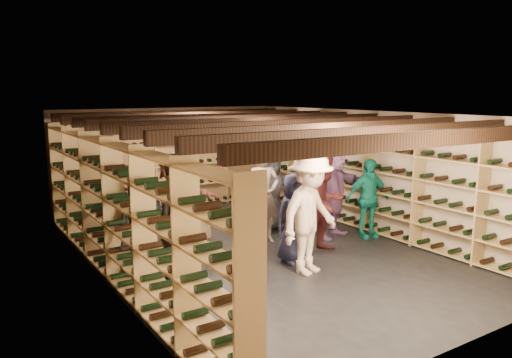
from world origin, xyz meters
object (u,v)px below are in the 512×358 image
object	(u,v)px
crate_stack_left	(195,225)
person_8	(324,203)
person_7	(263,196)
crate_stack_right	(250,217)
person_11	(332,188)
person_0	(143,223)
person_9	(182,198)
person_1	(179,217)
person_4	(368,198)
person_5	(174,203)
person_3	(310,214)
person_6	(295,218)
crate_loose	(237,224)
person_12	(272,192)

from	to	relation	value
crate_stack_left	person_8	world-z (taller)	person_8
crate_stack_left	person_7	xyz separation A→B (m)	(0.96, -0.91, 0.63)
crate_stack_right	person_7	world-z (taller)	person_7
crate_stack_right	person_11	distance (m)	1.81
person_0	person_9	distance (m)	1.89
crate_stack_left	person_1	xyz separation A→B (m)	(-1.09, -1.73, 0.69)
person_0	person_9	world-z (taller)	person_0
person_7	person_11	world-z (taller)	person_11
person_1	person_4	xyz separation A→B (m)	(3.92, 0.03, -0.18)
person_4	person_5	world-z (taller)	person_5
crate_stack_left	person_0	world-z (taller)	person_0
person_7	person_11	xyz separation A→B (m)	(1.32, -0.40, 0.07)
person_3	person_11	bearing A→B (deg)	23.31
person_9	person_7	bearing A→B (deg)	-15.63
person_6	person_8	size ratio (longest dim) A/B	0.85
crate_loose	person_3	world-z (taller)	person_3
person_3	person_7	world-z (taller)	person_3
person_11	person_5	bearing A→B (deg)	144.40
person_5	crate_stack_left	bearing A→B (deg)	37.98
crate_loose	person_1	size ratio (longest dim) A/B	0.26
person_3	person_4	xyz separation A→B (m)	(2.15, 0.92, -0.18)
crate_stack_left	person_11	xyz separation A→B (m)	(2.28, -1.31, 0.70)
person_7	person_8	world-z (taller)	person_7
crate_stack_right	person_5	world-z (taller)	person_5
crate_stack_left	person_12	size ratio (longest dim) A/B	0.37
person_6	person_0	bearing A→B (deg)	167.33
person_5	person_7	bearing A→B (deg)	-14.43
crate_stack_left	person_12	xyz separation A→B (m)	(1.62, -0.23, 0.52)
person_4	person_7	bearing A→B (deg)	169.23
person_0	person_12	size ratio (longest dim) A/B	1.08
person_5	person_1	bearing A→B (deg)	-108.22
crate_stack_right	person_12	bearing A→B (deg)	-31.00
person_3	person_1	bearing A→B (deg)	137.15
person_0	person_11	world-z (taller)	person_11
person_12	person_4	bearing A→B (deg)	-28.15
crate_loose	person_0	bearing A→B (deg)	-148.29
person_6	person_12	distance (m)	2.03
person_6	person_11	xyz separation A→B (m)	(1.48, 0.78, 0.21)
person_1	person_3	distance (m)	1.98
person_6	person_7	size ratio (longest dim) A/B	0.84
crate_loose	person_5	distance (m)	1.93
crate_loose	person_7	xyz separation A→B (m)	(-0.09, -1.10, 0.80)
crate_stack_left	person_1	world-z (taller)	person_1
crate_stack_left	person_4	bearing A→B (deg)	-31.07
person_8	person_4	bearing A→B (deg)	5.53
person_0	person_1	bearing A→B (deg)	-44.22
person_1	person_8	world-z (taller)	person_1
person_6	person_8	world-z (taller)	person_8
person_3	person_7	xyz separation A→B (m)	(0.28, 1.72, -0.06)
person_0	person_7	xyz separation A→B (m)	(2.49, 0.49, 0.05)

